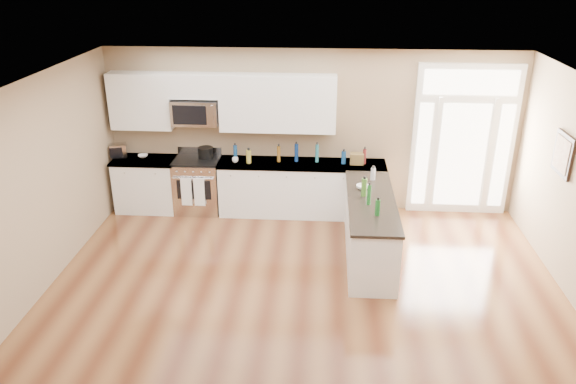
{
  "coord_description": "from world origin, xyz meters",
  "views": [
    {
      "loc": [
        0.23,
        -5.25,
        4.23
      ],
      "look_at": [
        -0.27,
        2.0,
        1.12
      ],
      "focal_mm": 35.0,
      "sensor_mm": 36.0,
      "label": 1
    }
  ],
  "objects_px": {
    "peninsula_cabinet": "(370,230)",
    "toaster_oven": "(118,151)",
    "stockpot": "(206,152)",
    "kitchen_range": "(198,185)"
  },
  "relations": [
    {
      "from": "peninsula_cabinet",
      "to": "stockpot",
      "type": "distance_m",
      "value": 3.23
    },
    {
      "from": "stockpot",
      "to": "toaster_oven",
      "type": "distance_m",
      "value": 1.52
    },
    {
      "from": "toaster_oven",
      "to": "stockpot",
      "type": "bearing_deg",
      "value": -15.0
    },
    {
      "from": "kitchen_range",
      "to": "stockpot",
      "type": "xyz_separation_m",
      "value": [
        0.14,
        0.12,
        0.57
      ]
    },
    {
      "from": "peninsula_cabinet",
      "to": "toaster_oven",
      "type": "bearing_deg",
      "value": 160.39
    },
    {
      "from": "toaster_oven",
      "to": "kitchen_range",
      "type": "bearing_deg",
      "value": -19.82
    },
    {
      "from": "kitchen_range",
      "to": "stockpot",
      "type": "relative_size",
      "value": 4.15
    },
    {
      "from": "peninsula_cabinet",
      "to": "stockpot",
      "type": "relative_size",
      "value": 8.92
    },
    {
      "from": "peninsula_cabinet",
      "to": "toaster_oven",
      "type": "height_order",
      "value": "toaster_oven"
    },
    {
      "from": "stockpot",
      "to": "peninsula_cabinet",
      "type": "bearing_deg",
      "value": -29.69
    }
  ]
}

